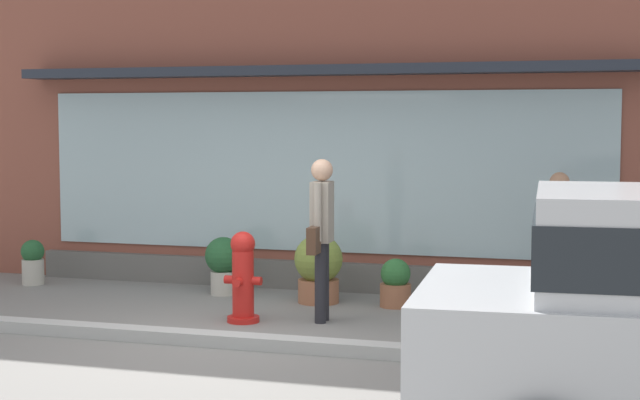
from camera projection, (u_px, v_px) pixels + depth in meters
The scene contains 11 objects.
ground_plane at pixel (229, 341), 9.41m from camera, with size 60.00×60.00×0.00m, color gray.
curb_strip at pixel (222, 339), 9.21m from camera, with size 14.00×0.24×0.12m, color #B2B2AD.
storefront at pixel (322, 79), 12.23m from camera, with size 14.00×0.81×5.46m.
fire_hydrant at pixel (243, 276), 10.26m from camera, with size 0.41×0.38×0.97m.
pedestrian_with_handbag at pixel (321, 228), 10.21m from camera, with size 0.23×0.64×1.73m.
pedestrian_passerby at pixel (558, 233), 10.41m from camera, with size 0.36×0.39×1.59m.
potted_plant_doorstep at pixel (318, 267), 11.35m from camera, with size 0.57×0.57×0.80m.
potted_plant_near_hydrant at pixel (33, 261), 12.61m from camera, with size 0.30×0.30×0.59m.
potted_plant_low_front at pixel (223, 262), 11.88m from camera, with size 0.46×0.46×0.71m.
potted_plant_window_right at pixel (396, 283), 11.11m from camera, with size 0.36×0.36×0.56m.
potted_plant_window_center at pixel (636, 288), 10.39m from camera, with size 0.37×0.37×0.64m.
Camera 1 is at (3.47, -8.63, 2.15)m, focal length 54.37 mm.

